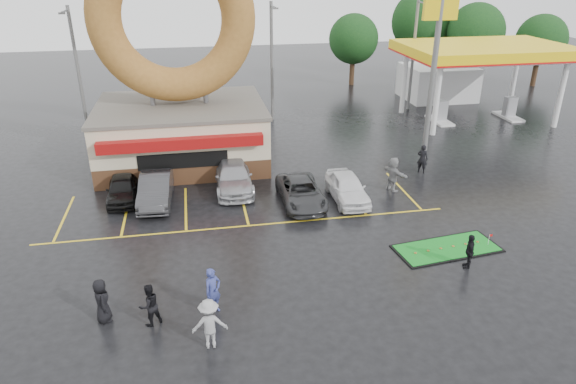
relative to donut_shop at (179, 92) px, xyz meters
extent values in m
plane|color=black|center=(3.00, -12.97, -4.46)|extent=(120.00, 120.00, 0.00)
cube|color=#472B19|center=(0.00, 0.03, -3.86)|extent=(10.00, 8.00, 1.20)
cube|color=beige|center=(0.00, 0.03, -2.11)|extent=(10.00, 8.00, 2.30)
cube|color=#59544C|center=(0.00, 0.03, -0.86)|extent=(10.20, 8.20, 0.20)
cube|color=maroon|center=(0.00, -4.27, -1.86)|extent=(9.00, 0.60, 0.60)
cylinder|color=slate|center=(-1.60, 0.03, -0.16)|extent=(0.30, 0.30, 1.20)
cylinder|color=slate|center=(1.60, 0.03, -0.16)|extent=(0.30, 0.30, 1.20)
torus|color=brown|center=(0.00, 0.03, 4.24)|extent=(9.60, 2.00, 9.60)
cylinder|color=silver|center=(18.00, 2.03, -1.96)|extent=(0.40, 0.40, 5.00)
cylinder|color=silver|center=(28.00, 2.03, -1.96)|extent=(0.40, 0.40, 5.00)
cylinder|color=silver|center=(18.00, 8.03, -1.96)|extent=(0.40, 0.40, 5.00)
cylinder|color=silver|center=(28.00, 8.03, -1.96)|extent=(0.40, 0.40, 5.00)
cube|color=silver|center=(23.00, 5.03, 0.79)|extent=(12.00, 8.00, 0.50)
cube|color=yellow|center=(23.00, 5.03, 1.09)|extent=(12.30, 8.30, 0.70)
cube|color=#99999E|center=(20.00, 5.03, -3.56)|extent=(0.90, 0.60, 1.60)
cube|color=#99999E|center=(26.00, 5.03, -3.56)|extent=(0.90, 0.60, 1.60)
cube|color=silver|center=(23.00, 12.03, -2.96)|extent=(6.00, 5.00, 3.00)
cylinder|color=slate|center=(16.00, -0.97, 0.54)|extent=(0.36, 0.36, 10.00)
cube|color=yellow|center=(16.00, -0.97, 5.04)|extent=(2.20, 0.30, 2.20)
cylinder|color=slate|center=(-7.00, 7.03, 0.04)|extent=(0.24, 0.24, 9.00)
cylinder|color=slate|center=(-7.00, 6.03, 4.24)|extent=(0.12, 2.00, 0.12)
cube|color=slate|center=(-7.00, 5.03, 4.19)|extent=(0.40, 0.18, 0.12)
cylinder|color=slate|center=(7.00, 8.03, 0.04)|extent=(0.24, 0.24, 9.00)
cylinder|color=slate|center=(7.00, 7.03, 4.24)|extent=(0.12, 2.00, 0.12)
cube|color=slate|center=(7.00, 6.03, 4.19)|extent=(0.40, 0.18, 0.12)
cylinder|color=slate|center=(19.00, 9.03, 0.04)|extent=(0.24, 0.24, 9.00)
cylinder|color=slate|center=(19.00, 8.03, 4.24)|extent=(0.12, 2.00, 0.12)
cube|color=slate|center=(19.00, 7.03, 4.19)|extent=(0.40, 0.18, 0.12)
cylinder|color=#332114|center=(29.00, 17.03, -3.02)|extent=(0.50, 0.50, 2.88)
sphere|color=black|center=(29.00, 17.03, 0.74)|extent=(5.60, 5.60, 5.60)
cylinder|color=#332114|center=(35.00, 15.03, -3.20)|extent=(0.50, 0.50, 2.52)
sphere|color=black|center=(35.00, 15.03, 0.09)|extent=(4.90, 4.90, 4.90)
cylinder|color=#332114|center=(25.00, 21.03, -2.84)|extent=(0.50, 0.50, 3.24)
sphere|color=black|center=(25.00, 21.03, 1.39)|extent=(6.30, 6.30, 6.30)
cylinder|color=#332114|center=(17.00, 19.03, -3.20)|extent=(0.50, 0.50, 2.52)
sphere|color=black|center=(17.00, 19.03, 0.09)|extent=(4.90, 4.90, 4.90)
imported|color=black|center=(-3.27, -5.36, -3.81)|extent=(1.68, 3.90, 1.31)
imported|color=#2F2E31|center=(-1.50, -6.00, -3.71)|extent=(1.79, 4.63, 1.51)
imported|color=#9FA0A4|center=(2.71, -4.97, -3.74)|extent=(2.12, 5.02, 1.45)
imported|color=#333335|center=(6.02, -7.58, -3.82)|extent=(2.14, 4.63, 1.28)
imported|color=white|center=(8.53, -7.60, -3.75)|extent=(1.70, 4.20, 1.43)
imported|color=navy|center=(0.98, -15.95, -3.56)|extent=(0.79, 0.73, 1.82)
imported|color=black|center=(-1.25, -16.24, -3.66)|extent=(0.98, 0.92, 1.61)
imported|color=gray|center=(0.76, -17.78, -3.56)|extent=(1.18, 0.68, 1.82)
imported|color=black|center=(-2.91, -15.73, -3.62)|extent=(0.74, 0.94, 1.69)
imported|color=black|center=(11.62, -14.91, -3.70)|extent=(0.66, 0.97, 1.54)
imported|color=gray|center=(11.39, -6.85, -3.50)|extent=(1.19, 1.88, 1.93)
imported|color=black|center=(14.09, -4.72, -3.58)|extent=(0.76, 0.74, 1.77)
cube|color=#163B1A|center=(-4.50, -0.07, -3.81)|extent=(1.98, 1.50, 1.30)
cube|color=black|center=(11.46, -13.41, -4.44)|extent=(4.91, 2.58, 0.05)
cube|color=#147D21|center=(11.46, -13.41, -4.41)|extent=(4.67, 2.35, 0.03)
cylinder|color=silver|center=(13.41, -13.49, -4.14)|extent=(0.02, 0.02, 0.53)
cube|color=red|center=(13.48, -13.49, -3.93)|extent=(0.14, 0.01, 0.10)
camera|label=1|loc=(0.79, -31.54, 7.38)|focal=32.00mm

